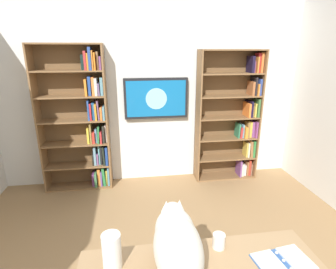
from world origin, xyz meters
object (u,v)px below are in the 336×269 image
object	(u,v)px
bookshelf_left	(234,118)
bookshelf_right	(83,121)
paper_towel_roll	(112,251)
cat	(177,242)
wall_mounted_tv	(156,98)
coffee_mug	(219,241)
open_binder	(283,262)

from	to	relation	value
bookshelf_left	bookshelf_right	size ratio (longest dim) A/B	0.96
paper_towel_roll	cat	bearing A→B (deg)	170.66
bookshelf_right	cat	xyz separation A→B (m)	(-0.88, 2.52, -0.08)
bookshelf_right	wall_mounted_tv	bearing A→B (deg)	-175.40
bookshelf_right	coffee_mug	xyz separation A→B (m)	(-1.18, 2.39, -0.21)
open_binder	bookshelf_right	bearing A→B (deg)	-59.51
wall_mounted_tv	coffee_mug	bearing A→B (deg)	93.15
open_binder	cat	bearing A→B (deg)	-5.33
bookshelf_left	cat	bearing A→B (deg)	61.94
paper_towel_roll	wall_mounted_tv	bearing A→B (deg)	-101.71
bookshelf_left	bookshelf_right	xyz separation A→B (m)	(2.23, 0.00, 0.04)
bookshelf_left	paper_towel_roll	world-z (taller)	bookshelf_left
bookshelf_left	cat	size ratio (longest dim) A/B	3.11
bookshelf_left	coffee_mug	bearing A→B (deg)	66.40
bookshelf_right	coffee_mug	size ratio (longest dim) A/B	21.18
bookshelf_right	coffee_mug	distance (m)	2.68
cat	bookshelf_right	bearing A→B (deg)	-70.71
open_binder	wall_mounted_tv	bearing A→B (deg)	-79.87
bookshelf_left	cat	xyz separation A→B (m)	(1.34, 2.52, -0.04)
cat	coffee_mug	world-z (taller)	cat
wall_mounted_tv	coffee_mug	distance (m)	2.53
open_binder	paper_towel_roll	xyz separation A→B (m)	(1.00, -0.12, 0.10)
bookshelf_left	wall_mounted_tv	world-z (taller)	bookshelf_left
open_binder	paper_towel_roll	bearing A→B (deg)	-6.80
wall_mounted_tv	coffee_mug	size ratio (longest dim) A/B	9.62
bookshelf_left	wall_mounted_tv	xyz separation A→B (m)	(1.18, -0.08, 0.32)
paper_towel_roll	coffee_mug	xyz separation A→B (m)	(-0.66, -0.07, -0.06)
bookshelf_right	open_binder	size ratio (longest dim) A/B	5.73
open_binder	coffee_mug	bearing A→B (deg)	-28.54
open_binder	paper_towel_roll	world-z (taller)	paper_towel_roll
bookshelf_left	wall_mounted_tv	distance (m)	1.23
cat	wall_mounted_tv	bearing A→B (deg)	-93.54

